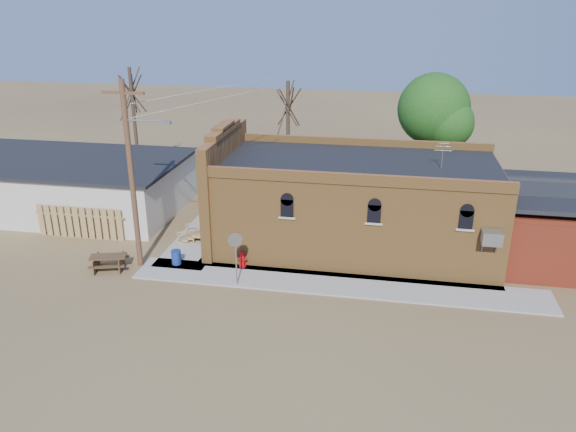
% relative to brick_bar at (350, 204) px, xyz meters
% --- Properties ---
extents(ground, '(120.00, 120.00, 0.00)m').
position_rel_brick_bar_xyz_m(ground, '(-1.64, -5.49, -2.34)').
color(ground, brown).
rests_on(ground, ground).
extents(sidewalk_south, '(19.00, 2.20, 0.08)m').
position_rel_brick_bar_xyz_m(sidewalk_south, '(-0.14, -4.59, -2.30)').
color(sidewalk_south, '#9E9991').
rests_on(sidewalk_south, ground).
extents(sidewalk_west, '(2.60, 10.00, 0.08)m').
position_rel_brick_bar_xyz_m(sidewalk_west, '(-7.94, 0.51, -2.30)').
color(sidewalk_west, '#9E9991').
rests_on(sidewalk_west, ground).
extents(brick_bar, '(16.40, 7.97, 6.30)m').
position_rel_brick_bar_xyz_m(brick_bar, '(0.00, 0.00, 0.00)').
color(brick_bar, '#A56F32').
rests_on(brick_bar, ground).
extents(red_shed, '(5.40, 6.40, 4.30)m').
position_rel_brick_bar_xyz_m(red_shed, '(9.86, 0.01, -0.07)').
color(red_shed, '#5B220F').
rests_on(red_shed, ground).
extents(storage_building, '(20.40, 8.40, 3.17)m').
position_rel_brick_bar_xyz_m(storage_building, '(-20.64, 2.51, -0.74)').
color(storage_building, beige).
rests_on(storage_building, ground).
extents(wood_fence, '(5.20, 0.10, 1.80)m').
position_rel_brick_bar_xyz_m(wood_fence, '(-14.44, -1.69, -1.44)').
color(wood_fence, olive).
rests_on(wood_fence, ground).
extents(utility_pole, '(3.12, 0.26, 9.00)m').
position_rel_brick_bar_xyz_m(utility_pole, '(-9.79, -4.29, 2.43)').
color(utility_pole, '#513420').
rests_on(utility_pole, ground).
extents(tree_bare_near, '(2.80, 2.80, 7.65)m').
position_rel_brick_bar_xyz_m(tree_bare_near, '(-4.64, 7.51, 3.62)').
color(tree_bare_near, '#413225').
rests_on(tree_bare_near, ground).
extents(tree_bare_far, '(2.80, 2.80, 8.16)m').
position_rel_brick_bar_xyz_m(tree_bare_far, '(-15.64, 8.51, 4.02)').
color(tree_bare_far, '#413225').
rests_on(tree_bare_far, ground).
extents(tree_leafy, '(4.40, 4.40, 8.15)m').
position_rel_brick_bar_xyz_m(tree_leafy, '(4.36, 8.01, 3.59)').
color(tree_leafy, '#413225').
rests_on(tree_leafy, ground).
extents(fire_hydrant, '(0.48, 0.48, 0.82)m').
position_rel_brick_bar_xyz_m(fire_hydrant, '(-4.83, -3.70, -1.86)').
color(fire_hydrant, '#B40A0D').
rests_on(fire_hydrant, sidewalk_south).
extents(stop_sign, '(0.61, 0.44, 2.57)m').
position_rel_brick_bar_xyz_m(stop_sign, '(-4.61, -5.49, -0.28)').
color(stop_sign, gray).
rests_on(stop_sign, sidewalk_south).
extents(trash_barrel, '(0.56, 0.56, 0.72)m').
position_rel_brick_bar_xyz_m(trash_barrel, '(-8.08, -3.99, -1.90)').
color(trash_barrel, navy).
rests_on(trash_barrel, sidewalk_west).
extents(picnic_table, '(1.98, 1.70, 0.71)m').
position_rel_brick_bar_xyz_m(picnic_table, '(-11.14, -4.99, -1.88)').
color(picnic_table, '#4E351F').
rests_on(picnic_table, ground).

